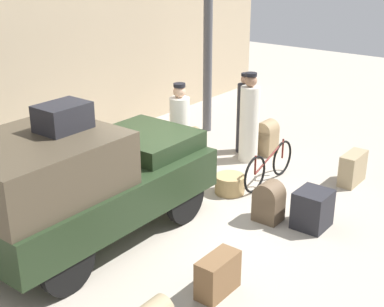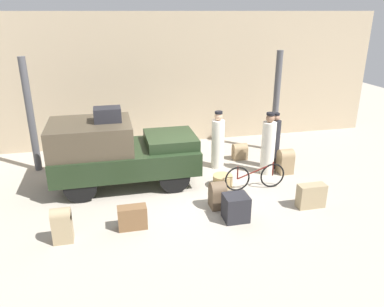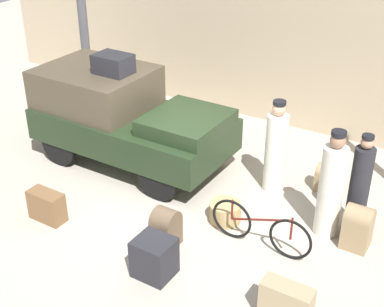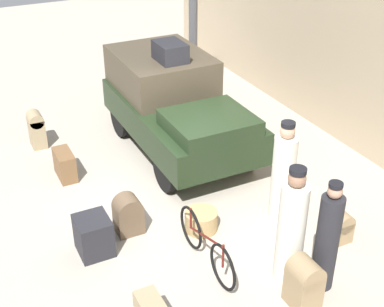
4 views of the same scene
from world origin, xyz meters
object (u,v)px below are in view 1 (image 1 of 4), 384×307
at_px(truck, 78,180).
at_px(wicker_basket, 230,184).
at_px(suitcase_small_leather, 312,209).
at_px(trunk_on_truck_roof, 63,117).
at_px(porter_standing_middle, 249,121).
at_px(trunk_wicker_pale, 266,137).
at_px(trunk_large_brown, 190,140).
at_px(bicycle, 269,165).
at_px(trunk_umber_medium, 218,275).
at_px(conductor_in_dark_uniform, 180,132).
at_px(porter_carrying_trunk, 244,116).
at_px(suitcase_black_upright, 353,168).
at_px(trunk_barrel_dark, 269,201).

distance_m(truck, wicker_basket, 2.98).
xyz_separation_m(suitcase_small_leather, trunk_on_truck_roof, (-2.68, 2.53, 1.69)).
height_order(porter_standing_middle, trunk_wicker_pale, porter_standing_middle).
bearing_deg(trunk_wicker_pale, trunk_large_brown, 124.31).
distance_m(bicycle, suitcase_small_leather, 1.73).
xyz_separation_m(trunk_umber_medium, suitcase_small_leather, (2.33, -0.17, 0.04)).
bearing_deg(conductor_in_dark_uniform, bicycle, -72.45).
distance_m(porter_carrying_trunk, trunk_wicker_pale, 0.64).
height_order(bicycle, wicker_basket, bicycle).
xyz_separation_m(suitcase_black_upright, trunk_on_truck_roof, (-4.67, 2.38, 1.70)).
relative_size(truck, porter_carrying_trunk, 2.24).
xyz_separation_m(bicycle, trunk_on_truck_roof, (-3.71, 1.15, 1.64)).
height_order(porter_carrying_trunk, suitcase_black_upright, porter_carrying_trunk).
distance_m(bicycle, suitcase_black_upright, 1.56).
xyz_separation_m(bicycle, porter_standing_middle, (0.75, 0.93, 0.49)).
bearing_deg(wicker_basket, trunk_wicker_pale, 12.87).
relative_size(truck, trunk_wicker_pale, 5.21).
bearing_deg(porter_standing_middle, bicycle, -128.94).
bearing_deg(trunk_barrel_dark, porter_standing_middle, 39.47).
xyz_separation_m(trunk_large_brown, trunk_on_truck_roof, (-4.07, -1.01, 1.73)).
bearing_deg(trunk_on_truck_roof, bicycle, -17.20).
distance_m(trunk_umber_medium, trunk_barrel_dark, 2.15).
height_order(suitcase_black_upright, trunk_large_brown, suitcase_black_upright).
bearing_deg(porter_carrying_trunk, bicycle, -130.91).
bearing_deg(conductor_in_dark_uniform, wicker_basket, -100.82).
bearing_deg(trunk_wicker_pale, bicycle, -147.64).
relative_size(truck, trunk_large_brown, 7.33).
height_order(truck, conductor_in_dark_uniform, truck).
bearing_deg(bicycle, trunk_large_brown, 80.67).
distance_m(porter_standing_middle, porter_carrying_trunk, 0.50).
height_order(bicycle, suitcase_black_upright, bicycle).
distance_m(suitcase_small_leather, trunk_on_truck_roof, 4.06).
relative_size(porter_standing_middle, trunk_wicker_pale, 2.49).
relative_size(bicycle, wicker_basket, 3.16).
xyz_separation_m(porter_carrying_trunk, suitcase_black_upright, (-0.14, -2.50, -0.50)).
relative_size(wicker_basket, trunk_umber_medium, 0.85).
distance_m(porter_carrying_trunk, trunk_umber_medium, 5.13).
bearing_deg(trunk_barrel_dark, porter_carrying_trunk, 40.24).
distance_m(trunk_large_brown, trunk_on_truck_roof, 4.53).
relative_size(bicycle, conductor_in_dark_uniform, 0.96).
bearing_deg(wicker_basket, trunk_barrel_dark, -113.81).
relative_size(suitcase_small_leather, trunk_wicker_pale, 0.82).
distance_m(porter_standing_middle, trunk_wicker_pale, 0.71).
height_order(porter_standing_middle, suitcase_black_upright, porter_standing_middle).
distance_m(trunk_umber_medium, trunk_on_truck_roof, 2.95).
distance_m(trunk_barrel_dark, trunk_large_brown, 3.32).
bearing_deg(porter_carrying_trunk, trunk_on_truck_roof, -178.56).
relative_size(wicker_basket, porter_carrying_trunk, 0.31).
distance_m(bicycle, trunk_on_truck_roof, 4.22).
height_order(porter_carrying_trunk, trunk_umber_medium, porter_carrying_trunk).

